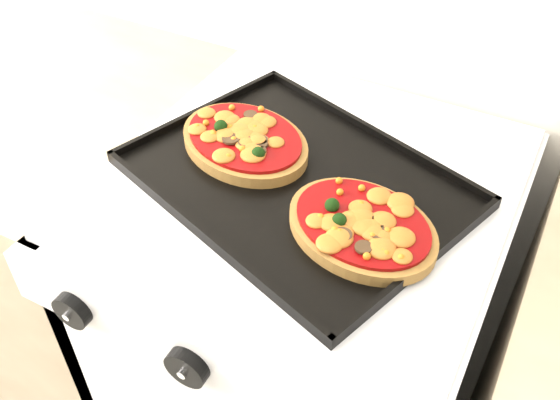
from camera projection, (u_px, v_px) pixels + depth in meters
The scene contains 7 objects.
stove at pixel (302, 351), 1.24m from camera, with size 0.60×0.60×0.91m, color silver.
control_panel at pixel (197, 355), 0.77m from camera, with size 0.60×0.02×0.09m, color silver.
knob_left at pixel (72, 311), 0.82m from camera, with size 0.05×0.05×0.02m, color black.
knob_center at pixel (187, 367), 0.76m from camera, with size 0.06×0.06×0.02m, color black.
baking_tray at pixel (296, 179), 0.92m from camera, with size 0.47×0.35×0.02m, color black.
pizza_left at pixel (245, 140), 0.97m from camera, with size 0.22×0.17×0.03m, color #A47538, non-canonical shape.
pizza_right at pixel (362, 225), 0.83m from camera, with size 0.21×0.16×0.03m, color #A47538, non-canonical shape.
Camera 1 is at (0.26, 1.05, 1.52)m, focal length 40.00 mm.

